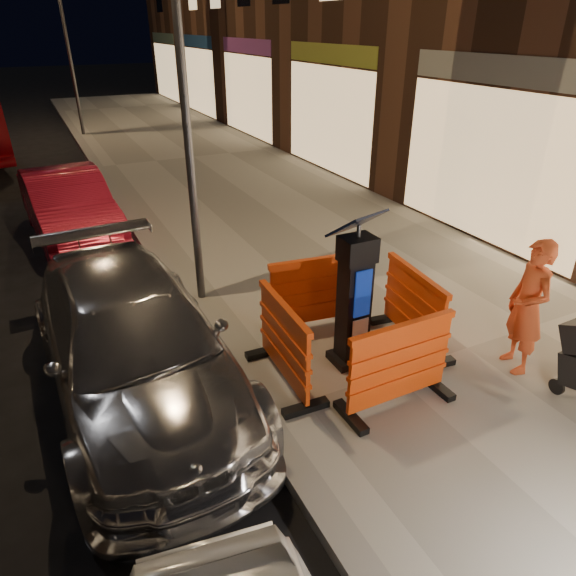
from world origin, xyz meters
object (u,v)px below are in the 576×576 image
barrier_back (315,293)px  car_red (75,237)px  parking_kiosk (354,295)px  barrier_kerbside (284,344)px  car_silver (143,391)px  barrier_front (399,365)px  barrier_bldgside (413,308)px  man (528,307)px

barrier_back → car_red: barrier_back is taller
parking_kiosk → car_red: parking_kiosk is taller
barrier_kerbside → car_silver: bearing=66.6°
parking_kiosk → barrier_back: (0.00, 0.95, -0.42)m
parking_kiosk → barrier_front: size_ratio=1.40×
barrier_bldgside → car_red: size_ratio=0.33×
parking_kiosk → barrier_kerbside: 1.04m
barrier_bldgside → barrier_back: bearing=51.4°
barrier_kerbside → car_silver: barrier_kerbside is taller
barrier_bldgside → barrier_kerbside: bearing=96.4°
barrier_bldgside → man: 1.38m
barrier_front → man: (1.80, -0.08, 0.33)m
barrier_front → barrier_kerbside: bearing=134.4°
parking_kiosk → car_silver: bearing=167.6°
barrier_kerbside → car_red: bearing=17.3°
parking_kiosk → car_red: 7.19m
barrier_front → car_silver: bearing=145.3°
parking_kiosk → barrier_back: 1.04m
car_silver → car_red: (-0.17, 5.81, 0.00)m
parking_kiosk → barrier_back: size_ratio=1.40×
car_red → parking_kiosk: bearing=-72.6°
parking_kiosk → man: 2.08m
barrier_front → barrier_kerbside: (-0.95, 0.95, 0.00)m
barrier_back → car_red: (-2.69, 5.62, -0.68)m
barrier_bldgside → car_silver: bearing=84.0°
car_red → man: size_ratio=2.42×
barrier_kerbside → car_red: 6.83m
barrier_kerbside → car_silver: (-1.57, 0.76, -0.68)m
barrier_front → barrier_bldgside: bearing=44.4°
parking_kiosk → car_silver: 2.86m
parking_kiosk → barrier_bldgside: 1.04m
barrier_kerbside → barrier_bldgside: bearing=-87.6°
car_silver → car_red: car_silver is taller
barrier_kerbside → parking_kiosk: bearing=-87.6°
barrier_front → car_red: (-2.69, 7.52, -0.68)m
car_silver → parking_kiosk: bearing=-18.6°
barrier_bldgside → parking_kiosk: bearing=96.4°
car_silver → man: (4.33, -1.79, 1.01)m
car_red → car_silver: bearing=-93.2°
parking_kiosk → barrier_front: 1.04m
barrier_back → barrier_bldgside: bearing=-37.6°
car_red → barrier_kerbside: bearing=-80.0°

